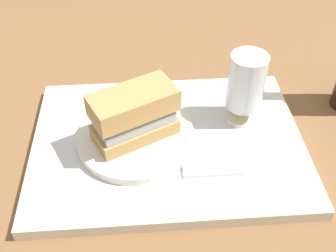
{
  "coord_description": "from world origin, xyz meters",
  "views": [
    {
      "loc": [
        -0.04,
        -0.47,
        0.49
      ],
      "look_at": [
        0.0,
        0.0,
        0.05
      ],
      "focal_mm": 43.71,
      "sensor_mm": 36.0,
      "label": 1
    }
  ],
  "objects": [
    {
      "name": "tray",
      "position": [
        0.0,
        0.0,
        0.01
      ],
      "size": [
        0.44,
        0.32,
        0.02
      ],
      "primitive_type": "cube",
      "color": "beige",
      "rests_on": "ground_plane"
    },
    {
      "name": "napkin_folded",
      "position": [
        0.06,
        -0.05,
        0.02
      ],
      "size": [
        0.09,
        0.07,
        0.01
      ],
      "primitive_type": "cube",
      "color": "white",
      "rests_on": "placemat"
    },
    {
      "name": "sandwich",
      "position": [
        -0.05,
        0.0,
        0.08
      ],
      "size": [
        0.14,
        0.11,
        0.08
      ],
      "rotation": [
        0.0,
        0.0,
        0.46
      ],
      "color": "tan",
      "rests_on": "plate"
    },
    {
      "name": "ground_plane",
      "position": [
        0.0,
        0.0,
        0.0
      ],
      "size": [
        3.0,
        3.0,
        0.0
      ],
      "primitive_type": "plane",
      "color": "brown"
    },
    {
      "name": "plate",
      "position": [
        -0.05,
        0.0,
        0.03
      ],
      "size": [
        0.19,
        0.19,
        0.01
      ],
      "primitive_type": "cylinder",
      "color": "silver",
      "rests_on": "placemat"
    },
    {
      "name": "beer_glass",
      "position": [
        0.13,
        0.04,
        0.09
      ],
      "size": [
        0.06,
        0.06,
        0.12
      ],
      "color": "silver",
      "rests_on": "placemat"
    },
    {
      "name": "placemat",
      "position": [
        0.0,
        0.0,
        0.02
      ],
      "size": [
        0.38,
        0.27,
        0.0
      ],
      "primitive_type": "cube",
      "color": "silver",
      "rests_on": "tray"
    }
  ]
}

